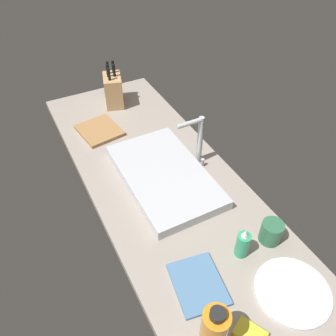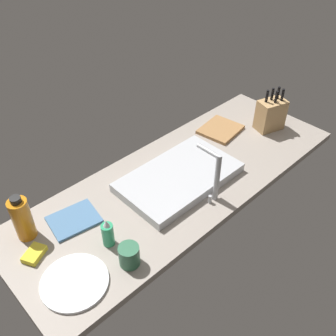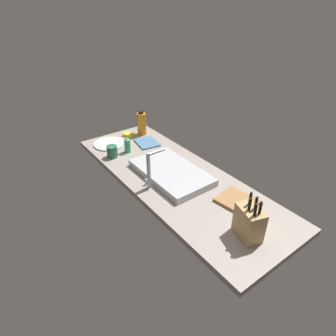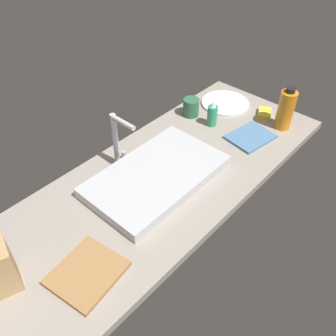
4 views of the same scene
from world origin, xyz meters
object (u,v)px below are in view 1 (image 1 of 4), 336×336
object	(u,v)px
faucet	(198,138)
knife_block	(113,90)
sink_basin	(164,175)
water_bottle	(214,331)
dish_sponge	(250,334)
soap_bottle	(243,244)
cutting_board	(99,130)
dish_towel	(198,284)
dinner_plate	(292,291)
coffee_mug	(271,232)

from	to	relation	value
faucet	knife_block	world-z (taller)	faucet
sink_basin	water_bottle	xyz separation A→B (cm)	(67.42, -19.05, 7.49)
knife_block	dish_sponge	bearing A→B (deg)	12.78
soap_bottle	dish_sponge	xyz separation A→B (cm)	(24.36, -14.67, -4.39)
cutting_board	dish_towel	distance (cm)	95.87
dinner_plate	coffee_mug	distance (cm)	21.37
sink_basin	knife_block	distance (cm)	68.18
sink_basin	dish_sponge	distance (cm)	70.98
cutting_board	dish_towel	bearing A→B (deg)	0.61
dish_sponge	sink_basin	bearing A→B (deg)	173.88
faucet	dinner_plate	xyz separation A→B (cm)	(69.05, -4.95, -13.74)
soap_bottle	dinner_plate	world-z (taller)	soap_bottle
sink_basin	knife_block	bearing A→B (deg)	177.50
knife_block	dish_towel	size ratio (longest dim) A/B	1.20
soap_bottle	knife_block	bearing A→B (deg)	-177.92
faucet	knife_block	xyz separation A→B (cm)	(-64.81, -15.13, -5.49)
dinner_plate	cutting_board	bearing A→B (deg)	-166.55
cutting_board	water_bottle	xyz separation A→B (cm)	(113.63, -5.33, 8.81)
cutting_board	soap_bottle	bearing A→B (deg)	12.70
faucet	knife_block	bearing A→B (deg)	-166.86
soap_bottle	cutting_board	bearing A→B (deg)	-167.30
sink_basin	dinner_plate	bearing A→B (deg)	11.24
faucet	water_bottle	xyz separation A→B (cm)	(70.40, -37.14, -4.63)
cutting_board	coffee_mug	world-z (taller)	coffee_mug
cutting_board	dinner_plate	size ratio (longest dim) A/B	0.87
soap_bottle	dish_towel	distance (cm)	20.72
faucet	soap_bottle	size ratio (longest dim) A/B	1.88
faucet	dish_towel	bearing A→B (deg)	-30.33
knife_block	dinner_plate	world-z (taller)	knife_block
cutting_board	sink_basin	bearing A→B (deg)	16.54
dinner_plate	coffee_mug	size ratio (longest dim) A/B	2.80
sink_basin	coffee_mug	bearing A→B (deg)	23.42
soap_bottle	coffee_mug	size ratio (longest dim) A/B	1.47
faucet	dish_sponge	bearing A→B (deg)	-19.23
sink_basin	dinner_plate	world-z (taller)	sink_basin
sink_basin	soap_bottle	bearing A→B (deg)	8.74
coffee_mug	dinner_plate	bearing A→B (deg)	-19.09
faucet	dinner_plate	size ratio (longest dim) A/B	0.99
soap_bottle	water_bottle	bearing A→B (deg)	-50.96
knife_block	water_bottle	distance (cm)	136.99
cutting_board	soap_bottle	xyz separation A→B (cm)	(92.42, 20.82, 4.69)
sink_basin	dish_towel	bearing A→B (deg)	-14.36
dish_towel	dish_sponge	distance (cm)	21.55
cutting_board	dish_towel	size ratio (longest dim) A/B	1.07
dinner_plate	dish_sponge	world-z (taller)	dish_sponge
sink_basin	soap_bottle	world-z (taller)	soap_bottle
dish_towel	dish_sponge	xyz separation A→B (cm)	(20.92, 5.14, 0.60)
cutting_board	dish_sponge	distance (cm)	116.94
coffee_mug	knife_block	bearing A→B (deg)	-171.49
water_bottle	coffee_mug	distance (cm)	44.77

